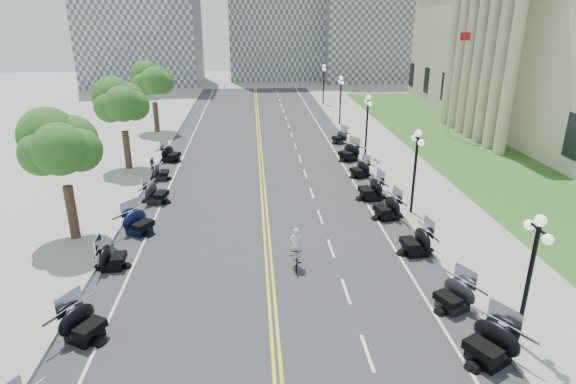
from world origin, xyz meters
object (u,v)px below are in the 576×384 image
object	(u,v)px
bicycle	(296,256)
cyclist_rider	(296,229)
motorcycle_n_3	(490,342)
flagpole	(454,84)

from	to	relation	value
bicycle	cyclist_rider	xyz separation A→B (m)	(0.00, 0.00, 1.38)
bicycle	cyclist_rider	size ratio (longest dim) A/B	1.11
bicycle	motorcycle_n_3	bearing A→B (deg)	-45.90
motorcycle_n_3	bicycle	world-z (taller)	motorcycle_n_3
flagpole	motorcycle_n_3	world-z (taller)	flagpole
bicycle	cyclist_rider	distance (m)	1.38
motorcycle_n_3	cyclist_rider	xyz separation A→B (m)	(-5.97, 6.96, 1.15)
motorcycle_n_3	cyclist_rider	size ratio (longest dim) A/B	1.35
flagpole	bicycle	size ratio (longest dim) A/B	5.44
motorcycle_n_3	bicycle	size ratio (longest dim) A/B	1.22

